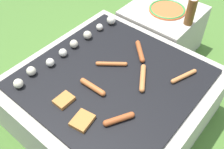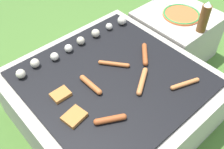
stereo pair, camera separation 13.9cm
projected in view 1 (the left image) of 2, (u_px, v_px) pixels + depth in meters
name	position (u px, v px, depth m)	size (l,w,h in m)	color
ground_plane	(112.00, 116.00, 1.67)	(14.00, 14.00, 0.00)	#47702D
grill	(112.00, 99.00, 1.54)	(0.98, 0.98, 0.36)	#B2AA9E
side_ledge	(161.00, 30.00, 2.00)	(0.50, 0.49, 0.36)	#B2AA9E
sausage_back_right	(143.00, 78.00, 1.38)	(0.17, 0.12, 0.03)	#C6753D
sausage_mid_left	(184.00, 76.00, 1.39)	(0.16, 0.07, 0.02)	#C6753D
sausage_front_right	(112.00, 64.00, 1.46)	(0.12, 0.15, 0.02)	#B7602D
sausage_mid_right	(93.00, 87.00, 1.34)	(0.03, 0.17, 0.03)	#B7602D
sausage_front_center	(140.00, 51.00, 1.53)	(0.14, 0.14, 0.03)	#A34C23
sausage_back_left	(119.00, 119.00, 1.20)	(0.14, 0.09, 0.03)	#A34C23
bread_slice_right	(82.00, 121.00, 1.20)	(0.11, 0.10, 0.02)	#B27033
bread_slice_left	(64.00, 100.00, 1.28)	(0.09, 0.07, 0.02)	#B27033
mushroom_row	(72.00, 46.00, 1.55)	(0.79, 0.08, 0.06)	beige
plate_colorful	(167.00, 9.00, 1.85)	(0.26, 0.26, 0.02)	orange
condiment_bottle	(191.00, 10.00, 1.68)	(0.06, 0.06, 0.21)	brown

